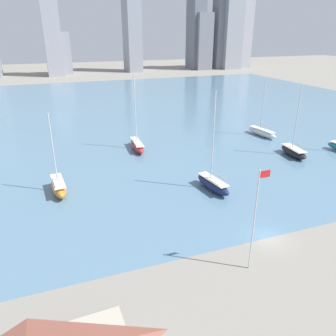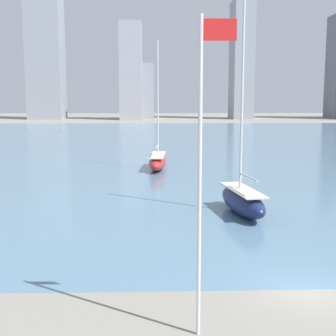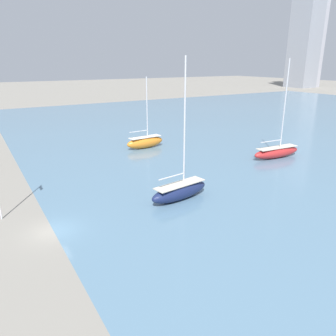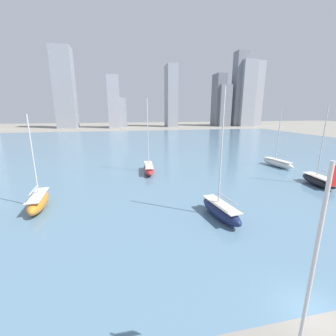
% 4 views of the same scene
% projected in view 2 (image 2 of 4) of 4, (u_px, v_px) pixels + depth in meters
% --- Properties ---
extents(ground_plane, '(500.00, 500.00, 0.00)m').
position_uv_depth(ground_plane, '(305.00, 290.00, 20.63)').
color(ground_plane, gray).
extents(harbor_water, '(180.00, 140.00, 0.00)m').
position_uv_depth(harbor_water, '(188.00, 142.00, 89.83)').
color(harbor_water, slate).
rests_on(harbor_water, ground_plane).
extents(flag_pole, '(1.24, 0.14, 11.08)m').
position_uv_depth(flag_pole, '(201.00, 168.00, 15.86)').
color(flag_pole, silver).
rests_on(flag_pole, ground_plane).
extents(distant_city_skyline, '(218.36, 23.22, 64.82)m').
position_uv_depth(distant_city_skyline, '(185.00, 56.00, 186.97)').
color(distant_city_skyline, '#8E939E').
rests_on(distant_city_skyline, ground_plane).
extents(sailboat_navy, '(3.08, 7.80, 15.17)m').
position_uv_depth(sailboat_navy, '(242.00, 200.00, 34.01)').
color(sailboat_navy, '#19234C').
rests_on(sailboat_navy, harbor_water).
extents(sailboat_red, '(2.57, 9.02, 15.09)m').
position_uv_depth(sailboat_red, '(158.00, 161.00, 55.76)').
color(sailboat_red, '#B72828').
rests_on(sailboat_red, harbor_water).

